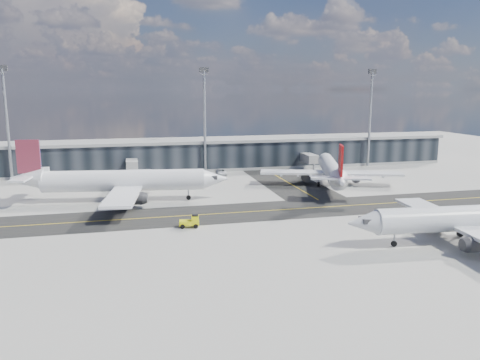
{
  "coord_description": "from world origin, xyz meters",
  "views": [
    {
      "loc": [
        -20.49,
        -79.82,
        22.98
      ],
      "look_at": [
        1.03,
        10.41,
        5.0
      ],
      "focal_mm": 35.0,
      "sensor_mm": 36.0,
      "label": 1
    }
  ],
  "objects_px": {
    "baggage_tug": "(191,221)",
    "service_van": "(221,172)",
    "airliner_af": "(121,181)",
    "airliner_redtail": "(331,170)",
    "airliner_near": "(471,218)"
  },
  "relations": [
    {
      "from": "baggage_tug",
      "to": "service_van",
      "type": "relative_size",
      "value": 0.61
    },
    {
      "from": "baggage_tug",
      "to": "service_van",
      "type": "height_order",
      "value": "baggage_tug"
    },
    {
      "from": "airliner_af",
      "to": "airliner_redtail",
      "type": "relative_size",
      "value": 1.13
    },
    {
      "from": "airliner_af",
      "to": "baggage_tug",
      "type": "distance_m",
      "value": 25.28
    },
    {
      "from": "airliner_near",
      "to": "service_van",
      "type": "distance_m",
      "value": 70.47
    },
    {
      "from": "airliner_near",
      "to": "service_van",
      "type": "relative_size",
      "value": 6.78
    },
    {
      "from": "airliner_af",
      "to": "airliner_near",
      "type": "relative_size",
      "value": 1.13
    },
    {
      "from": "airliner_af",
      "to": "airliner_redtail",
      "type": "distance_m",
      "value": 49.22
    },
    {
      "from": "baggage_tug",
      "to": "airliner_near",
      "type": "bearing_deg",
      "value": 74.85
    },
    {
      "from": "airliner_af",
      "to": "baggage_tug",
      "type": "bearing_deg",
      "value": 35.55
    },
    {
      "from": "baggage_tug",
      "to": "service_van",
      "type": "distance_m",
      "value": 49.86
    },
    {
      "from": "airliner_af",
      "to": "service_van",
      "type": "distance_m",
      "value": 36.7
    },
    {
      "from": "airliner_near",
      "to": "baggage_tug",
      "type": "height_order",
      "value": "airliner_near"
    },
    {
      "from": "airliner_redtail",
      "to": "airliner_near",
      "type": "relative_size",
      "value": 1.01
    },
    {
      "from": "baggage_tug",
      "to": "service_van",
      "type": "bearing_deg",
      "value": 171.74
    }
  ]
}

